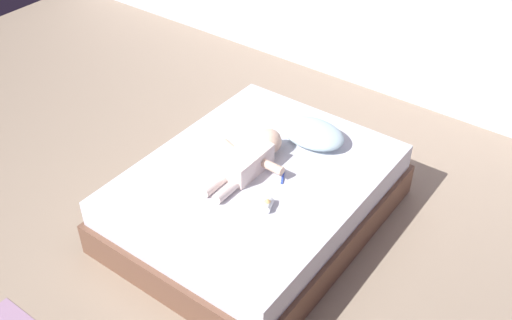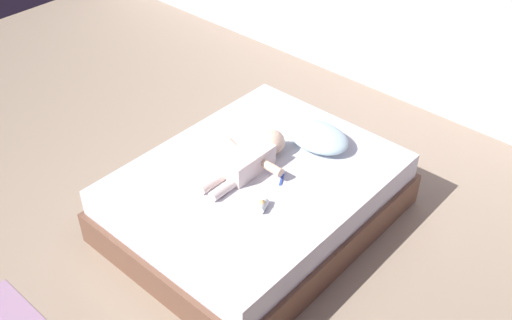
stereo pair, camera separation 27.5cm
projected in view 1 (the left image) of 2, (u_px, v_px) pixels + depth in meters
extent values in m
plane|color=gray|center=(133.00, 299.00, 3.50)|extent=(8.00, 8.00, 0.00)
cube|color=brown|center=(256.00, 207.00, 3.96)|extent=(1.41, 1.78, 0.23)
cube|color=silver|center=(256.00, 184.00, 3.83)|extent=(1.36, 1.71, 0.18)
ellipsoid|color=silver|center=(313.00, 133.00, 4.00)|extent=(0.44, 0.31, 0.13)
cube|color=white|center=(246.00, 161.00, 3.75)|extent=(0.19, 0.35, 0.14)
sphere|color=beige|center=(269.00, 141.00, 3.90)|extent=(0.17, 0.17, 0.17)
cylinder|color=beige|center=(231.00, 148.00, 3.86)|extent=(0.16, 0.10, 0.06)
cylinder|color=beige|center=(272.00, 167.00, 3.70)|extent=(0.15, 0.06, 0.06)
cylinder|color=white|center=(214.00, 185.00, 3.63)|extent=(0.06, 0.19, 0.06)
cylinder|color=white|center=(226.00, 191.00, 3.58)|extent=(0.06, 0.19, 0.06)
cube|color=blue|center=(283.00, 178.00, 3.73)|extent=(0.07, 0.11, 0.01)
cube|color=white|center=(284.00, 170.00, 3.76)|extent=(0.02, 0.03, 0.01)
cylinder|color=white|center=(267.00, 205.00, 3.49)|extent=(0.08, 0.11, 0.06)
cone|color=#EFC070|center=(267.00, 200.00, 3.47)|extent=(0.04, 0.04, 0.02)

